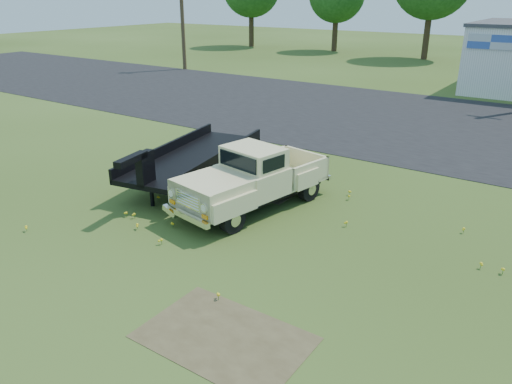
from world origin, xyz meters
TOP-DOWN VIEW (x-y plane):
  - ground at (0.00, 0.00)m, footprint 140.00×140.00m
  - asphalt_lot at (0.00, 15.00)m, footprint 90.00×14.00m
  - dirt_patch_a at (1.50, -3.00)m, footprint 3.00×2.00m
  - dirt_patch_b at (-2.00, 3.50)m, footprint 2.20×1.60m
  - utility_pole_west at (-22.00, 22.00)m, footprint 1.60×0.30m
  - vintage_pickup_truck at (-1.43, 2.15)m, footprint 2.86×5.31m
  - flatbed_trailer at (-4.38, 2.97)m, footprint 3.29×6.74m

SIDE VIEW (x-z plane):
  - ground at x=0.00m, z-range 0.00..0.00m
  - asphalt_lot at x=0.00m, z-range -0.01..0.01m
  - dirt_patch_a at x=1.50m, z-range -0.01..0.01m
  - dirt_patch_b at x=-2.00m, z-range -0.01..0.01m
  - flatbed_trailer at x=-4.38m, z-range 0.00..1.76m
  - vintage_pickup_truck at x=-1.43m, z-range 0.00..1.83m
  - utility_pole_west at x=-22.00m, z-range 0.10..9.10m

